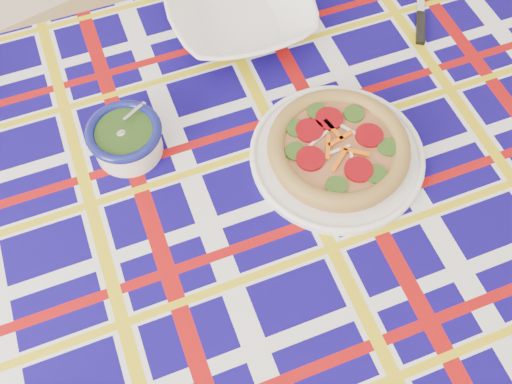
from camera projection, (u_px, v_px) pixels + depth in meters
dining_table at (247, 204)px, 1.15m from camera, size 1.97×1.48×0.82m
tablecloth at (247, 198)px, 1.13m from camera, size 2.01×1.53×0.12m
main_focaccia_plate at (338, 148)px, 1.08m from camera, size 0.45×0.45×0.07m
pesto_bowl at (126, 137)px, 1.08m from camera, size 0.16×0.16×0.09m
serving_bowl at (240, 14)px, 1.25m from camera, size 0.39×0.39×0.08m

